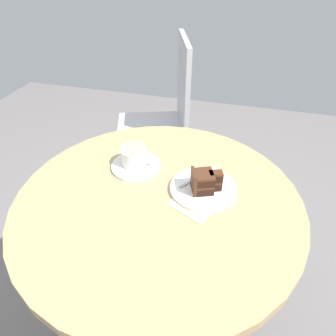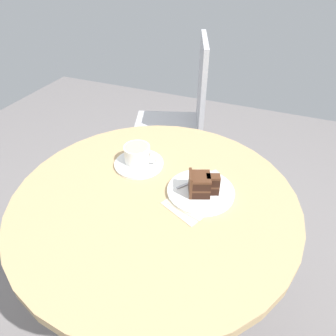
{
  "view_description": "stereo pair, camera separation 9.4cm",
  "coord_description": "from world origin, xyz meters",
  "views": [
    {
      "loc": [
        0.2,
        -0.63,
        1.31
      ],
      "look_at": [
        0.01,
        0.09,
        0.74
      ],
      "focal_mm": 32.0,
      "sensor_mm": 36.0,
      "label": 1
    },
    {
      "loc": [
        0.29,
        -0.6,
        1.31
      ],
      "look_at": [
        0.01,
        0.09,
        0.74
      ],
      "focal_mm": 32.0,
      "sensor_mm": 36.0,
      "label": 2
    }
  ],
  "objects": [
    {
      "name": "ground_plane",
      "position": [
        0.0,
        0.0,
        -0.01
      ],
      "size": [
        4.4,
        4.4,
        0.01
      ],
      "primitive_type": "cube",
      "color": "slate",
      "rests_on": "ground"
    },
    {
      "name": "cafe_table",
      "position": [
        0.0,
        0.0,
        0.59
      ],
      "size": [
        0.85,
        0.85,
        0.7
      ],
      "color": "tan",
      "rests_on": "ground"
    },
    {
      "name": "saucer",
      "position": [
        -0.11,
        0.12,
        0.7
      ],
      "size": [
        0.17,
        0.17,
        0.01
      ],
      "color": "white",
      "rests_on": "cafe_table"
    },
    {
      "name": "coffee_cup",
      "position": [
        -0.12,
        0.13,
        0.74
      ],
      "size": [
        0.12,
        0.09,
        0.06
      ],
      "color": "white",
      "rests_on": "saucer"
    },
    {
      "name": "teaspoon",
      "position": [
        -0.08,
        0.09,
        0.71
      ],
      "size": [
        0.03,
        0.09,
        0.0
      ],
      "rotation": [
        0.0,
        0.0,
        4.52
      ],
      "color": "#B7B7BC",
      "rests_on": "saucer"
    },
    {
      "name": "cake_plate",
      "position": [
        0.12,
        0.06,
        0.7
      ],
      "size": [
        0.2,
        0.2,
        0.01
      ],
      "color": "white",
      "rests_on": "cafe_table"
    },
    {
      "name": "cake_slice",
      "position": [
        0.13,
        0.05,
        0.74
      ],
      "size": [
        0.1,
        0.08,
        0.07
      ],
      "rotation": [
        0.0,
        0.0,
        0.38
      ],
      "color": "black",
      "rests_on": "cake_plate"
    },
    {
      "name": "fork",
      "position": [
        0.11,
        0.12,
        0.71
      ],
      "size": [
        0.11,
        0.13,
        0.0
      ],
      "rotation": [
        0.0,
        0.0,
        0.92
      ],
      "color": "#B7B7BC",
      "rests_on": "cake_plate"
    },
    {
      "name": "napkin",
      "position": [
        0.12,
        0.01,
        0.7
      ],
      "size": [
        0.17,
        0.17,
        0.0
      ],
      "rotation": [
        0.0,
        0.0,
        1.13
      ],
      "color": "beige",
      "rests_on": "cafe_table"
    },
    {
      "name": "cafe_chair",
      "position": [
        -0.19,
        0.81,
        0.55
      ],
      "size": [
        0.48,
        0.48,
        0.94
      ],
      "rotation": [
        0.0,
        0.0,
        5.04
      ],
      "color": "#BCBCC1",
      "rests_on": "ground"
    }
  ]
}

